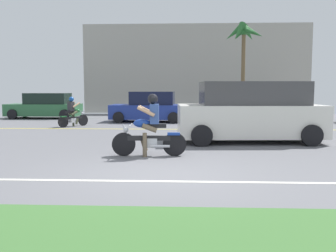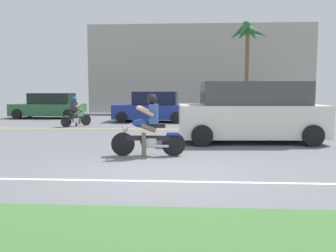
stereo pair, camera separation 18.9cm
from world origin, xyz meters
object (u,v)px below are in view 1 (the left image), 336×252
Objects in this scene: motorcyclist at (150,130)px; parked_car_2 at (262,109)px; motorcyclist_distant at (73,114)px; suv_nearby at (250,113)px; palm_tree_0 at (244,38)px; parked_car_0 at (45,106)px; parked_car_1 at (149,108)px.

motorcyclist reaches higher than parked_car_2.
parked_car_2 is 2.91× the size of motorcyclist_distant.
palm_tree_0 is (1.35, 10.24, 3.73)m from suv_nearby.
parked_car_0 is 1.05× the size of parked_car_2.
motorcyclist is at bearing -84.48° from parked_car_1.
motorcyclist_distant is at bearing 148.06° from suv_nearby.
palm_tree_0 is (5.29, 3.11, 3.93)m from parked_car_1.
motorcyclist_distant is (-8.50, -5.79, -4.09)m from palm_tree_0.
motorcyclist is at bearing -137.45° from suv_nearby.
parked_car_0 is 6.64m from parked_car_1.
motorcyclist is 9.92m from parked_car_1.
motorcyclist reaches higher than motorcyclist_distant.
palm_tree_0 reaches higher than parked_car_2.
parked_car_0 is 0.74× the size of palm_tree_0.
motorcyclist reaches higher than parked_car_1.
parked_car_1 is 0.98× the size of parked_car_2.
palm_tree_0 is (4.33, 12.98, 4.00)m from motorcyclist.
parked_car_2 is (12.07, -2.31, -0.01)m from parked_car_0.
suv_nearby is 10.98m from palm_tree_0.
motorcyclist_distant is at bearing -164.77° from parked_car_2.
suv_nearby is 1.23× the size of parked_car_1.
parked_car_1 reaches higher than parked_car_2.
parked_car_1 reaches higher than motorcyclist_distant.
parked_car_2 is 5.22m from palm_tree_0.
parked_car_1 is 0.70× the size of palm_tree_0.
palm_tree_0 is at bearing 5.11° from parked_car_0.
parked_car_1 is 2.86× the size of motorcyclist_distant.
suv_nearby reaches higher than parked_car_0.
parked_car_1 reaches higher than parked_car_0.
palm_tree_0 is (11.60, 1.04, 3.97)m from parked_car_0.
suv_nearby is 8.43m from motorcyclist_distant.
parked_car_0 is 12.29m from parked_car_2.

